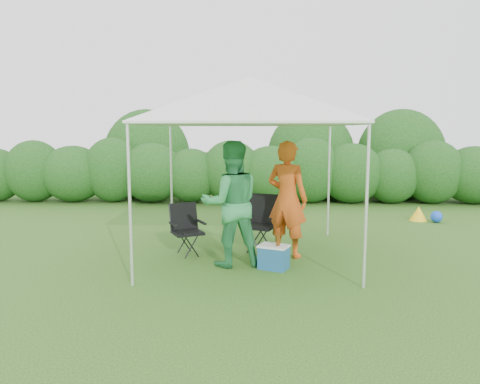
{
  "coord_description": "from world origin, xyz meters",
  "views": [
    {
      "loc": [
        0.09,
        -6.84,
        2.03
      ],
      "look_at": [
        -0.14,
        0.4,
        1.05
      ],
      "focal_mm": 35.0,
      "sensor_mm": 36.0,
      "label": 1
    }
  ],
  "objects_px": {
    "chair_right": "(261,219)",
    "woman": "(231,204)",
    "cooler": "(274,257)",
    "canopy": "(249,101)",
    "chair_left": "(186,226)",
    "man": "(287,199)"
  },
  "relations": [
    {
      "from": "chair_right",
      "to": "woman",
      "type": "xyz_separation_m",
      "value": [
        -0.46,
        -0.94,
        0.4
      ]
    },
    {
      "from": "cooler",
      "to": "canopy",
      "type": "bearing_deg",
      "value": 141.41
    },
    {
      "from": "chair_left",
      "to": "cooler",
      "type": "relative_size",
      "value": 1.63
    },
    {
      "from": "woman",
      "to": "cooler",
      "type": "xyz_separation_m",
      "value": [
        0.63,
        -0.18,
        -0.75
      ]
    },
    {
      "from": "chair_left",
      "to": "man",
      "type": "bearing_deg",
      "value": -29.73
    },
    {
      "from": "canopy",
      "to": "cooler",
      "type": "xyz_separation_m",
      "value": [
        0.38,
        -0.7,
        -2.28
      ]
    },
    {
      "from": "chair_left",
      "to": "woman",
      "type": "xyz_separation_m",
      "value": [
        0.77,
        -0.61,
        0.46
      ]
    },
    {
      "from": "chair_right",
      "to": "chair_left",
      "type": "bearing_deg",
      "value": -143.63
    },
    {
      "from": "man",
      "to": "cooler",
      "type": "distance_m",
      "value": 1.05
    },
    {
      "from": "canopy",
      "to": "cooler",
      "type": "height_order",
      "value": "canopy"
    },
    {
      "from": "chair_left",
      "to": "man",
      "type": "height_order",
      "value": "man"
    },
    {
      "from": "chair_right",
      "to": "cooler",
      "type": "xyz_separation_m",
      "value": [
        0.17,
        -1.12,
        -0.35
      ]
    },
    {
      "from": "chair_left",
      "to": "woman",
      "type": "distance_m",
      "value": 1.08
    },
    {
      "from": "man",
      "to": "cooler",
      "type": "bearing_deg",
      "value": 101.07
    },
    {
      "from": "canopy",
      "to": "chair_right",
      "type": "xyz_separation_m",
      "value": [
        0.2,
        0.42,
        -1.93
      ]
    },
    {
      "from": "chair_right",
      "to": "chair_left",
      "type": "height_order",
      "value": "chair_right"
    },
    {
      "from": "canopy",
      "to": "woman",
      "type": "xyz_separation_m",
      "value": [
        -0.25,
        -0.52,
        -1.53
      ]
    },
    {
      "from": "chair_left",
      "to": "cooler",
      "type": "distance_m",
      "value": 1.63
    },
    {
      "from": "canopy",
      "to": "chair_right",
      "type": "distance_m",
      "value": 1.99
    },
    {
      "from": "chair_right",
      "to": "man",
      "type": "height_order",
      "value": "man"
    },
    {
      "from": "chair_right",
      "to": "woman",
      "type": "relative_size",
      "value": 0.5
    },
    {
      "from": "chair_right",
      "to": "chair_left",
      "type": "relative_size",
      "value": 1.13
    }
  ]
}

